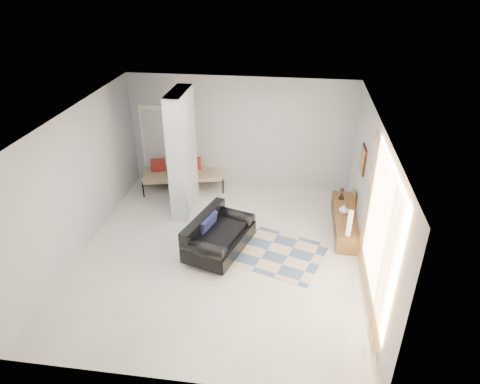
# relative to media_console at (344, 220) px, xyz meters

# --- Properties ---
(floor) EXTENTS (6.00, 6.00, 0.00)m
(floor) POSITION_rel_media_console_xyz_m (-2.52, -1.24, -0.20)
(floor) COLOR beige
(floor) RESTS_ON ground
(ceiling) EXTENTS (6.00, 6.00, 0.00)m
(ceiling) POSITION_rel_media_console_xyz_m (-2.52, -1.24, 2.60)
(ceiling) COLOR white
(ceiling) RESTS_ON wall_back
(wall_back) EXTENTS (6.00, 0.00, 6.00)m
(wall_back) POSITION_rel_media_console_xyz_m (-2.52, 1.76, 1.20)
(wall_back) COLOR #B6B8BB
(wall_back) RESTS_ON ground
(wall_front) EXTENTS (6.00, 0.00, 6.00)m
(wall_front) POSITION_rel_media_console_xyz_m (-2.52, -4.24, 1.20)
(wall_front) COLOR #B6B8BB
(wall_front) RESTS_ON ground
(wall_left) EXTENTS (0.00, 6.00, 6.00)m
(wall_left) POSITION_rel_media_console_xyz_m (-5.27, -1.24, 1.20)
(wall_left) COLOR #B6B8BB
(wall_left) RESTS_ON ground
(wall_right) EXTENTS (0.00, 6.00, 6.00)m
(wall_right) POSITION_rel_media_console_xyz_m (0.23, -1.24, 1.20)
(wall_right) COLOR #B6B8BB
(wall_right) RESTS_ON ground
(partition_column) EXTENTS (0.35, 1.20, 2.80)m
(partition_column) POSITION_rel_media_console_xyz_m (-3.62, 0.36, 1.20)
(partition_column) COLOR silver
(partition_column) RESTS_ON floor
(hallway_door) EXTENTS (0.85, 0.06, 2.04)m
(hallway_door) POSITION_rel_media_console_xyz_m (-4.62, 1.72, 0.82)
(hallway_door) COLOR white
(hallway_door) RESTS_ON floor
(curtain) EXTENTS (0.00, 2.55, 2.55)m
(curtain) POSITION_rel_media_console_xyz_m (0.15, -2.39, 1.25)
(curtain) COLOR #FFAA43
(curtain) RESTS_ON wall_right
(wall_art) EXTENTS (0.04, 0.45, 0.55)m
(wall_art) POSITION_rel_media_console_xyz_m (0.20, -0.00, 1.45)
(wall_art) COLOR #331B0E
(wall_art) RESTS_ON wall_right
(media_console) EXTENTS (0.45, 1.95, 0.80)m
(media_console) POSITION_rel_media_console_xyz_m (0.00, 0.00, 0.00)
(media_console) COLOR brown
(media_console) RESTS_ON floor
(loveseat) EXTENTS (1.32, 1.75, 0.76)m
(loveseat) POSITION_rel_media_console_xyz_m (-2.58, -1.18, 0.15)
(loveseat) COLOR silver
(loveseat) RESTS_ON floor
(daybed) EXTENTS (2.13, 1.28, 0.77)m
(daybed) POSITION_rel_media_console_xyz_m (-3.95, 1.37, 0.20)
(daybed) COLOR black
(daybed) RESTS_ON floor
(area_rug) EXTENTS (2.54, 2.08, 0.01)m
(area_rug) POSITION_rel_media_console_xyz_m (-1.59, -1.04, -0.20)
(area_rug) COLOR beige
(area_rug) RESTS_ON floor
(cylinder_lamp) EXTENTS (0.10, 0.10, 0.54)m
(cylinder_lamp) POSITION_rel_media_console_xyz_m (-0.02, -0.85, 0.47)
(cylinder_lamp) COLOR silver
(cylinder_lamp) RESTS_ON media_console
(bronze_figurine) EXTENTS (0.14, 0.14, 0.27)m
(bronze_figurine) POSITION_rel_media_console_xyz_m (-0.05, 0.59, 0.33)
(bronze_figurine) COLOR black
(bronze_figurine) RESTS_ON media_console
(vase) EXTENTS (0.23, 0.23, 0.21)m
(vase) POSITION_rel_media_console_xyz_m (-0.05, -0.04, 0.30)
(vase) COLOR white
(vase) RESTS_ON media_console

